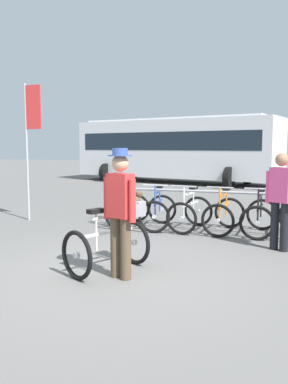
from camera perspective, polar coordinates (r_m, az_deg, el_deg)
name	(u,v)px	position (r m, az deg, el deg)	size (l,w,h in m)	color
ground_plane	(116,275)	(5.59, -4.08, -11.69)	(80.00, 80.00, 0.00)	#605E5B
bike_rack_rail	(211,199)	(8.09, 9.53, -0.99)	(4.61, 0.24, 0.88)	#99999E
racked_bike_yellow	(128,209)	(8.80, -2.31, -2.50)	(0.68, 1.11, 0.97)	black
racked_bike_blue	(158,211)	(8.57, 2.05, -2.74)	(0.84, 1.21, 0.98)	black
racked_bike_white	(190,213)	(8.40, 6.63, -2.98)	(0.76, 1.16, 0.97)	black
racked_bike_orange	(224,215)	(8.28, 11.37, -3.20)	(0.72, 1.12, 0.97)	black
racked_bike_black	(260,217)	(8.21, 16.22, -3.40)	(0.67, 1.09, 0.97)	black
featured_bicycle	(114,236)	(5.68, -4.33, -6.31)	(1.05, 1.26, 1.09)	black
person_with_featured_bike	(120,208)	(5.22, -3.41, -2.28)	(0.51, 0.32, 1.72)	brown
pedestrian_with_backpack	(281,195)	(7.03, 19.04, -0.43)	(0.49, 0.43, 1.64)	black
bus_distant	(175,147)	(19.55, 4.41, 6.47)	(10.29, 4.62, 3.08)	silver
banner_flag	(31,126)	(9.75, -15.89, 9.11)	(0.45, 0.05, 3.20)	#B2B2B7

